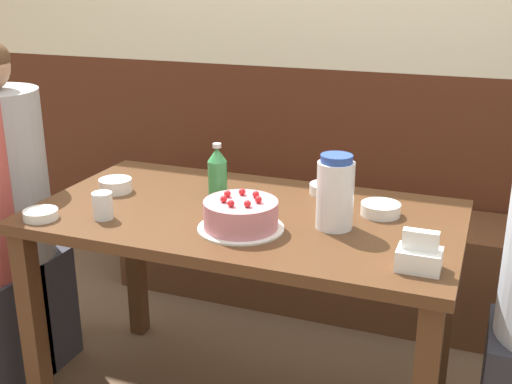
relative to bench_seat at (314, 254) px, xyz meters
name	(u,v)px	position (x,y,z in m)	size (l,w,h in m)	color
back_wall	(336,18)	(0.00, 0.22, 1.02)	(4.80, 0.04, 2.50)	#4C2314
bench_seat	(314,254)	(0.00, 0.00, 0.00)	(1.81, 0.38, 0.46)	#56331E
dining_table	(246,242)	(0.00, -0.83, 0.40)	(1.32, 0.72, 0.73)	#4C2D19
birthday_cake	(241,215)	(0.04, -0.97, 0.54)	(0.25, 0.25, 0.11)	white
water_pitcher	(335,193)	(0.29, -0.86, 0.61)	(0.11, 0.11, 0.22)	white
soju_bottle	(217,171)	(-0.14, -0.73, 0.58)	(0.06, 0.06, 0.18)	#388E4C
napkin_holder	(419,256)	(0.56, -1.06, 0.54)	(0.11, 0.08, 0.11)	white
bowl_soup_white	(381,209)	(0.40, -0.71, 0.52)	(0.12, 0.12, 0.04)	white
bowl_rice_small	(326,189)	(0.19, -0.57, 0.52)	(0.11, 0.11, 0.03)	white
bowl_side_dish	(115,185)	(-0.48, -0.81, 0.52)	(0.11, 0.11, 0.04)	white
bowl_sauce_shallow	(41,214)	(-0.55, -1.11, 0.51)	(0.10, 0.10, 0.03)	white
glass_water_tall	(103,206)	(-0.38, -1.04, 0.54)	(0.06, 0.06, 0.08)	silver
person_pale_blue_shirt	(5,221)	(-0.92, -0.88, 0.35)	(0.34, 0.33, 1.23)	#33333D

